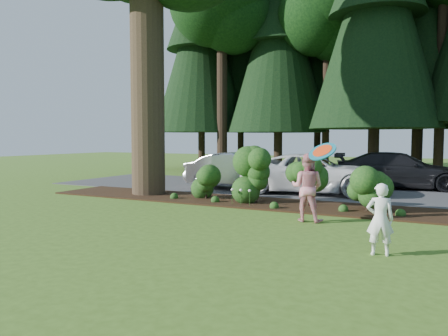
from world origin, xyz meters
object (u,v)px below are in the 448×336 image
child (380,219)px  car_silver_wagon (241,171)px  car_white_suv (312,173)px  car_dark_suv (399,170)px  adult (307,187)px  frisbee (322,151)px

child → car_silver_wagon: bearing=-64.2°
car_silver_wagon → child: car_silver_wagon is taller
car_white_suv → car_dark_suv: 4.27m
car_white_suv → child: 8.77m
car_silver_wagon → adult: 6.84m
car_silver_wagon → car_white_suv: same height
adult → car_silver_wagon: bearing=-50.3°
child → adult: size_ratio=0.76×
child → frisbee: 1.74m
car_dark_suv → child: car_dark_suv is taller
car_dark_suv → adult: bearing=162.6°
car_silver_wagon → adult: bearing=-146.2°
car_silver_wagon → frisbee: 9.21m
car_dark_suv → frisbee: frisbee is taller
adult → frisbee: bearing=113.7°
adult → car_white_suv: bearing=-75.2°
car_dark_suv → car_silver_wagon: bearing=112.5°
car_white_suv → child: bearing=-164.9°
car_white_suv → adult: adult is taller
child → car_white_suv: bearing=-79.9°
car_silver_wagon → child: size_ratio=3.43×
car_white_suv → car_dark_suv: bearing=-49.5°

